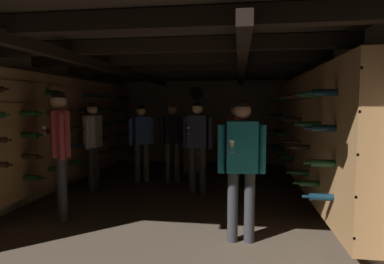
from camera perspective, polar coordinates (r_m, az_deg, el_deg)
ground_plane at (r=5.75m, az=-2.08°, el=-11.01°), size 8.40×8.40×0.00m
room_shell at (r=5.80m, az=-1.66°, el=3.43°), size 4.72×6.52×2.41m
wine_crate_stack at (r=7.64m, az=0.62°, el=-3.59°), size 0.52×0.35×0.90m
display_bottle at (r=7.54m, az=0.83°, el=0.77°), size 0.08×0.08×0.35m
person_host_center at (r=5.69m, az=0.97°, el=-1.13°), size 0.54×0.33×1.62m
person_guest_far_right at (r=6.27m, az=7.65°, el=-0.97°), size 0.43×0.48×1.57m
person_guest_near_right at (r=3.68m, az=8.76°, el=-4.48°), size 0.54×0.34×1.62m
person_guest_far_left at (r=6.58m, az=-8.91°, el=-0.78°), size 0.43×0.44×1.56m
person_guest_near_left at (r=4.71m, az=-22.26°, el=-1.68°), size 0.44×0.45×1.74m
person_guest_rear_center at (r=6.57m, az=-3.46°, el=-0.58°), size 0.49×0.42×1.58m
person_guest_mid_left at (r=6.15m, az=-17.06°, el=-1.00°), size 0.33×0.54×1.61m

